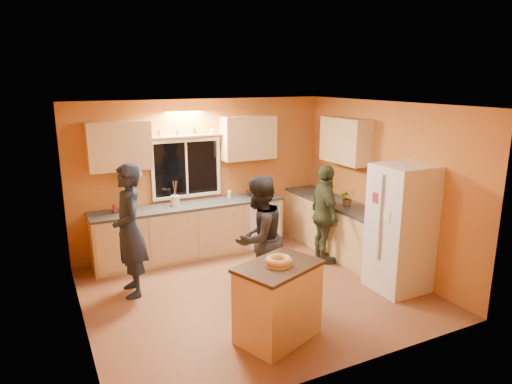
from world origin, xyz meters
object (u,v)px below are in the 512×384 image
island (278,301)px  person_center (259,238)px  person_right (325,214)px  person_left (129,231)px  refrigerator (401,228)px

island → person_center: person_center is taller
island → person_right: person_right is taller
person_center → person_right: size_ratio=1.06×
island → person_center: bearing=54.5°
island → person_right: bearing=22.2°
person_left → person_center: (1.53, -0.87, -0.07)m
refrigerator → person_center: 2.00m
person_left → person_right: (3.03, -0.24, -0.12)m
refrigerator → person_right: refrigerator is taller
person_left → person_center: 1.76m
refrigerator → person_left: (-3.42, 1.52, 0.02)m
island → person_center: (0.27, 1.02, 0.39)m
refrigerator → person_left: 3.74m
person_center → island: bearing=50.5°
person_center → person_left: bearing=-54.7°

